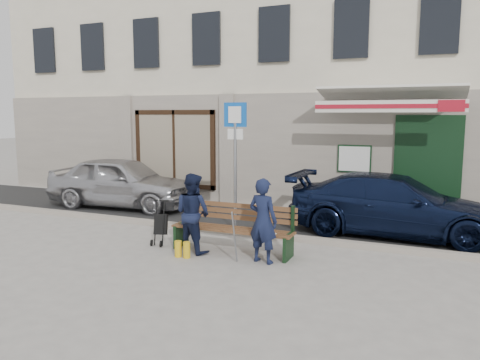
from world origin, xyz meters
The scene contains 11 objects.
ground centered at (0.00, 0.00, 0.00)m, with size 80.00×80.00×0.00m, color #9E9991.
asphalt_lane centered at (0.00, 3.10, 0.01)m, with size 60.00×3.20×0.01m, color #282828.
curb centered at (0.00, 1.50, 0.06)m, with size 60.00×0.18×0.12m, color #9E9384.
building centered at (0.01, 8.45, 4.97)m, with size 20.00×8.27×10.00m.
car_silver centered at (-3.84, 3.04, 0.72)m, with size 1.71×4.24×1.45m, color #B3B2B7.
car_navy centered at (3.54, 2.85, 0.66)m, with size 1.85×4.56×1.32m, color black.
parking_sign centered at (0.20, 1.85, 1.95)m, with size 0.53×0.08×2.87m.
bench centered at (0.79, 0.28, 0.46)m, with size 2.40×1.17×0.98m.
man centered at (1.58, -0.08, 0.76)m, with size 0.55×0.36×1.52m, color #131A36.
woman centered at (0.13, -0.01, 0.76)m, with size 0.74×0.58×1.52m, color #121832.
stroller centered at (-0.72, 0.18, 0.39)m, with size 0.32×0.41×0.89m.
Camera 1 is at (4.40, -7.63, 2.61)m, focal length 35.00 mm.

